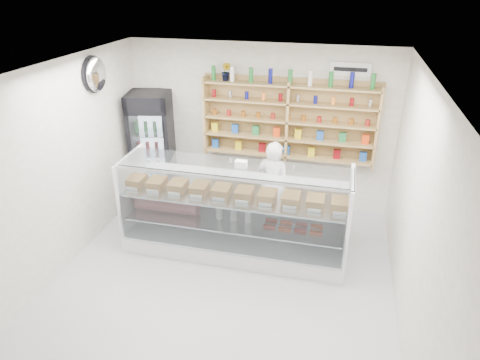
# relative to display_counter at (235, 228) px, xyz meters

# --- Properties ---
(room) EXTENTS (5.00, 5.00, 5.00)m
(room) POSITION_rel_display_counter_xyz_m (0.02, -0.85, 1.02)
(room) COLOR #A2A2A7
(room) RESTS_ON ground
(display_counter) EXTENTS (3.23, 0.97, 1.41)m
(display_counter) POSITION_rel_display_counter_xyz_m (0.00, 0.00, 0.00)
(display_counter) COLOR white
(display_counter) RESTS_ON floor
(shop_worker) EXTENTS (0.63, 0.50, 1.51)m
(shop_worker) POSITION_rel_display_counter_xyz_m (0.43, 0.73, 0.38)
(shop_worker) COLOR silver
(shop_worker) RESTS_ON floor
(drinks_cooler) EXTENTS (0.84, 0.82, 1.97)m
(drinks_cooler) POSITION_rel_display_counter_xyz_m (-1.83, 1.28, 0.61)
(drinks_cooler) COLOR black
(drinks_cooler) RESTS_ON floor
(wall_shelving) EXTENTS (2.84, 0.28, 1.33)m
(wall_shelving) POSITION_rel_display_counter_xyz_m (0.52, 1.49, 1.22)
(wall_shelving) COLOR #AA8A50
(wall_shelving) RESTS_ON back_wall
(potted_plant) EXTENTS (0.20, 0.18, 0.30)m
(potted_plant) POSITION_rel_display_counter_xyz_m (-0.52, 1.49, 1.97)
(potted_plant) COLOR #1E6626
(potted_plant) RESTS_ON wall_shelving
(security_mirror) EXTENTS (0.15, 0.50, 0.50)m
(security_mirror) POSITION_rel_display_counter_xyz_m (-2.15, 0.35, 2.07)
(security_mirror) COLOR silver
(security_mirror) RESTS_ON left_wall
(wall_sign) EXTENTS (0.62, 0.03, 0.20)m
(wall_sign) POSITION_rel_display_counter_xyz_m (1.42, 1.62, 2.07)
(wall_sign) COLOR white
(wall_sign) RESTS_ON back_wall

